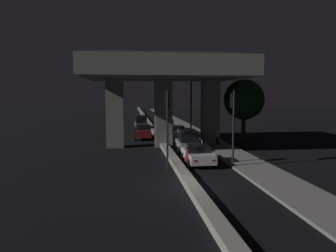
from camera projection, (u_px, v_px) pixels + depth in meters
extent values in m
plane|color=black|center=(190.00, 187.00, 17.89)|extent=(200.00, 200.00, 0.00)
cube|color=gray|center=(150.00, 125.00, 52.46)|extent=(0.68, 126.00, 0.39)
cube|color=gray|center=(190.00, 130.00, 46.17)|extent=(2.95, 126.00, 0.15)
cube|color=slate|center=(115.00, 113.00, 31.05)|extent=(1.64, 1.23, 6.54)
cube|color=slate|center=(210.00, 113.00, 32.14)|extent=(1.64, 1.23, 6.54)
cube|color=slate|center=(163.00, 113.00, 31.59)|extent=(1.64, 1.23, 6.54)
cube|color=slate|center=(163.00, 70.00, 31.19)|extent=(14.65, 12.79, 1.70)
cube|color=#333335|center=(163.00, 56.00, 31.06)|extent=(14.65, 0.40, 0.90)
cylinder|color=black|center=(167.00, 131.00, 21.88)|extent=(0.14, 0.14, 5.31)
cube|color=black|center=(167.00, 101.00, 21.86)|extent=(0.30, 0.28, 0.95)
sphere|color=red|center=(167.00, 96.00, 21.98)|extent=(0.18, 0.18, 0.18)
sphere|color=black|center=(167.00, 101.00, 22.01)|extent=(0.18, 0.18, 0.18)
sphere|color=black|center=(167.00, 105.00, 22.04)|extent=(0.18, 0.18, 0.18)
cylinder|color=black|center=(233.00, 130.00, 22.41)|extent=(0.14, 0.14, 5.31)
cube|color=black|center=(233.00, 101.00, 22.40)|extent=(0.30, 0.28, 0.95)
sphere|color=red|center=(233.00, 96.00, 22.52)|extent=(0.18, 0.18, 0.18)
sphere|color=black|center=(232.00, 101.00, 22.55)|extent=(0.18, 0.18, 0.18)
sphere|color=black|center=(232.00, 105.00, 22.58)|extent=(0.18, 0.18, 0.18)
cylinder|color=#2D2D30|center=(191.00, 104.00, 38.12)|extent=(0.18, 0.18, 7.96)
cylinder|color=#2D2D30|center=(181.00, 70.00, 37.61)|extent=(2.33, 0.10, 0.10)
ellipsoid|color=#F2B759|center=(171.00, 71.00, 37.48)|extent=(0.56, 0.32, 0.24)
cube|color=silver|center=(198.00, 155.00, 23.92)|extent=(1.78, 4.22, 0.65)
cube|color=black|center=(198.00, 148.00, 23.76)|extent=(1.56, 1.69, 0.46)
cylinder|color=black|center=(183.00, 156.00, 25.22)|extent=(0.20, 0.61, 0.61)
cylinder|color=black|center=(205.00, 156.00, 25.43)|extent=(0.20, 0.61, 0.61)
cylinder|color=black|center=(190.00, 164.00, 22.47)|extent=(0.20, 0.61, 0.61)
cylinder|color=black|center=(214.00, 163.00, 22.68)|extent=(0.20, 0.61, 0.61)
cube|color=red|center=(195.00, 161.00, 21.75)|extent=(0.18, 0.03, 0.11)
cube|color=red|center=(214.00, 160.00, 21.90)|extent=(0.18, 0.03, 0.11)
cube|color=gray|center=(188.00, 144.00, 29.64)|extent=(1.91, 4.01, 0.55)
cube|color=black|center=(188.00, 136.00, 29.67)|extent=(1.67, 2.90, 0.97)
cylinder|color=black|center=(176.00, 145.00, 30.88)|extent=(0.21, 0.60, 0.59)
cylinder|color=black|center=(195.00, 145.00, 31.05)|extent=(0.21, 0.60, 0.59)
cylinder|color=black|center=(180.00, 150.00, 28.29)|extent=(0.21, 0.60, 0.59)
cylinder|color=black|center=(200.00, 149.00, 28.46)|extent=(0.21, 0.60, 0.59)
cube|color=red|center=(184.00, 147.00, 27.60)|extent=(0.18, 0.03, 0.11)
cube|color=red|center=(199.00, 147.00, 27.72)|extent=(0.18, 0.03, 0.11)
cube|color=black|center=(176.00, 133.00, 37.50)|extent=(2.01, 4.07, 0.61)
cube|color=black|center=(176.00, 128.00, 37.35)|extent=(1.67, 1.67, 0.52)
cylinder|color=black|center=(167.00, 134.00, 38.68)|extent=(0.23, 0.70, 0.69)
cylinder|color=black|center=(181.00, 134.00, 38.97)|extent=(0.23, 0.70, 0.69)
cylinder|color=black|center=(170.00, 137.00, 36.09)|extent=(0.23, 0.70, 0.69)
cylinder|color=black|center=(186.00, 137.00, 36.39)|extent=(0.23, 0.70, 0.69)
cube|color=red|center=(174.00, 135.00, 35.43)|extent=(0.18, 0.04, 0.11)
cube|color=red|center=(185.00, 135.00, 35.64)|extent=(0.18, 0.04, 0.11)
cube|color=#141938|center=(166.00, 126.00, 45.84)|extent=(1.96, 4.22, 0.66)
cube|color=black|center=(166.00, 121.00, 45.78)|extent=(1.71, 2.54, 0.63)
cylinder|color=black|center=(159.00, 127.00, 47.15)|extent=(0.21, 0.63, 0.63)
cylinder|color=black|center=(172.00, 127.00, 47.34)|extent=(0.21, 0.63, 0.63)
cylinder|color=black|center=(161.00, 129.00, 44.41)|extent=(0.21, 0.63, 0.63)
cylinder|color=black|center=(174.00, 129.00, 44.60)|extent=(0.21, 0.63, 0.63)
cube|color=red|center=(163.00, 127.00, 43.69)|extent=(0.18, 0.03, 0.11)
cube|color=red|center=(173.00, 127.00, 43.83)|extent=(0.18, 0.03, 0.11)
cube|color=#591414|center=(143.00, 133.00, 37.39)|extent=(1.85, 4.41, 0.71)
cube|color=black|center=(143.00, 127.00, 37.44)|extent=(1.57, 1.78, 0.54)
cylinder|color=black|center=(151.00, 137.00, 36.08)|extent=(0.22, 0.68, 0.67)
cylinder|color=black|center=(136.00, 137.00, 35.92)|extent=(0.22, 0.68, 0.67)
cylinder|color=black|center=(150.00, 134.00, 38.93)|extent=(0.22, 0.68, 0.67)
cylinder|color=black|center=(136.00, 134.00, 38.78)|extent=(0.22, 0.68, 0.67)
cube|color=white|center=(148.00, 131.00, 39.63)|extent=(0.18, 0.03, 0.11)
cube|color=white|center=(138.00, 131.00, 39.52)|extent=(0.18, 0.03, 0.11)
cube|color=#515459|center=(141.00, 125.00, 46.40)|extent=(1.81, 4.19, 0.75)
cube|color=black|center=(141.00, 119.00, 46.21)|extent=(1.57, 3.03, 0.99)
cylinder|color=black|center=(147.00, 129.00, 45.22)|extent=(0.23, 0.65, 0.64)
cylinder|color=black|center=(136.00, 129.00, 44.97)|extent=(0.23, 0.65, 0.64)
cylinder|color=black|center=(146.00, 127.00, 47.90)|extent=(0.23, 0.65, 0.64)
cylinder|color=black|center=(135.00, 127.00, 47.65)|extent=(0.23, 0.65, 0.64)
cube|color=white|center=(144.00, 124.00, 48.54)|extent=(0.18, 0.04, 0.11)
cube|color=white|center=(136.00, 125.00, 48.36)|extent=(0.18, 0.04, 0.11)
cylinder|color=black|center=(186.00, 161.00, 23.69)|extent=(0.10, 0.59, 0.58)
cylinder|color=black|center=(190.00, 164.00, 22.38)|extent=(0.12, 0.59, 0.58)
cube|color=maroon|center=(188.00, 159.00, 23.01)|extent=(0.28, 1.02, 0.32)
cylinder|color=maroon|center=(188.00, 153.00, 22.97)|extent=(0.33, 0.33, 0.58)
sphere|color=black|center=(188.00, 147.00, 22.93)|extent=(0.24, 0.24, 0.24)
cube|color=red|center=(190.00, 161.00, 22.31)|extent=(0.08, 0.03, 0.08)
cylinder|color=black|center=(217.00, 141.00, 31.95)|extent=(0.28, 0.28, 0.77)
cylinder|color=beige|center=(217.00, 134.00, 31.88)|extent=(0.33, 0.33, 0.65)
sphere|color=tan|center=(217.00, 129.00, 31.84)|extent=(0.21, 0.21, 0.21)
cylinder|color=#38281C|center=(243.00, 129.00, 33.26)|extent=(0.43, 0.43, 3.01)
sphere|color=black|center=(244.00, 99.00, 32.97)|extent=(4.07, 4.07, 4.07)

